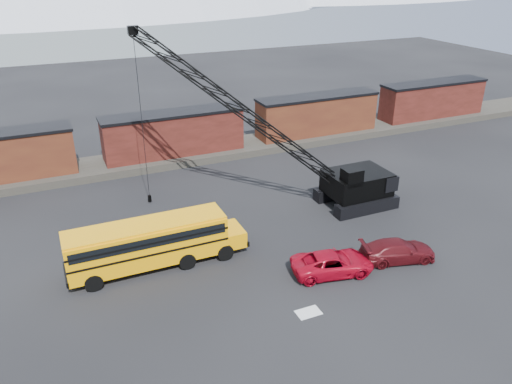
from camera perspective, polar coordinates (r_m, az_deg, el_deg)
ground at (r=31.77m, az=1.63°, el=-9.70°), size 160.00×160.00×0.00m
gravel_berm at (r=50.13m, az=-9.21°, el=4.03°), size 120.00×5.00×0.70m
boxcar_mid at (r=49.32m, az=-9.40°, el=6.64°), size 13.70×3.10×4.17m
boxcar_east_near at (r=55.24m, az=6.98°, el=8.81°), size 13.70×3.10×4.17m
boxcar_east_far at (r=64.67m, az=19.51°, el=9.98°), size 13.70×3.10×4.17m
snow_patch at (r=29.13m, az=6.01°, el=-13.53°), size 1.40×0.90×0.02m
school_bus at (r=32.52m, az=-11.72°, el=-5.62°), size 11.65×2.65×3.19m
red_pickup at (r=32.12m, az=8.74°, el=-8.04°), size 5.60×3.40×1.45m
maroon_suv at (r=34.31m, az=15.90°, el=-6.45°), size 5.34×3.18×1.45m
crawler_crane at (r=37.67m, az=-1.59°, el=9.27°), size 18.48×9.64×14.05m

